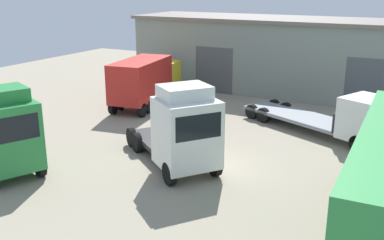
# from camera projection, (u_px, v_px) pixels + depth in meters

# --- Properties ---
(ground_plane) EXTENTS (60.00, 60.00, 0.00)m
(ground_plane) POSITION_uv_depth(u_px,v_px,m) (196.00, 166.00, 21.36)
(ground_plane) COLOR gray
(warehouse_building) EXTENTS (26.72, 6.82, 5.78)m
(warehouse_building) POSITION_uv_depth(u_px,v_px,m) (298.00, 56.00, 34.98)
(warehouse_building) COLOR gray
(warehouse_building) RESTS_ON ground_plane
(tractor_unit_white) EXTENTS (6.60, 5.81, 4.11)m
(tractor_unit_white) POSITION_uv_depth(u_px,v_px,m) (183.00, 131.00, 20.25)
(tractor_unit_white) COLOR silver
(tractor_unit_white) RESTS_ON ground_plane
(flatbed_truck_white) EXTENTS (8.95, 5.74, 2.66)m
(flatbed_truck_white) POSITION_uv_depth(u_px,v_px,m) (341.00, 117.00, 24.76)
(flatbed_truck_white) COLOR silver
(flatbed_truck_white) RESTS_ON ground_plane
(box_truck_yellow) EXTENTS (3.53, 7.73, 3.34)m
(box_truck_yellow) POSITION_uv_depth(u_px,v_px,m) (146.00, 79.00, 31.70)
(box_truck_yellow) COLOR yellow
(box_truck_yellow) RESTS_ON ground_plane
(tractor_unit_green) EXTENTS (6.73, 4.79, 4.07)m
(tractor_unit_green) POSITION_uv_depth(u_px,v_px,m) (4.00, 134.00, 19.88)
(tractor_unit_green) COLOR #28843D
(tractor_unit_green) RESTS_ON ground_plane
(oil_drum) EXTENTS (0.58, 0.58, 0.88)m
(oil_drum) POSITION_uv_depth(u_px,v_px,m) (367.00, 156.00, 21.39)
(oil_drum) COLOR #B22D23
(oil_drum) RESTS_ON ground_plane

